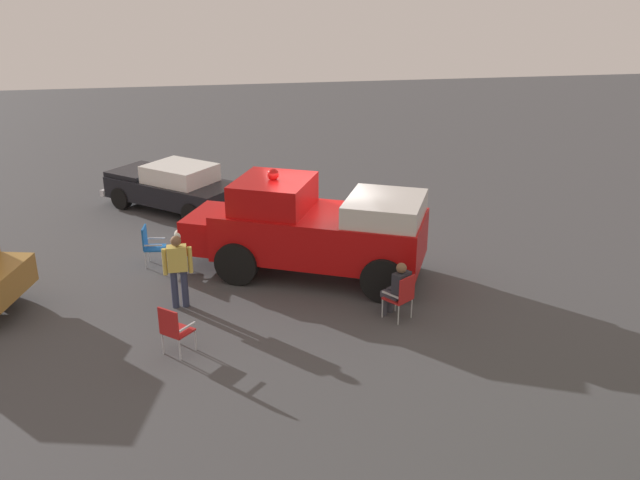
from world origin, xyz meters
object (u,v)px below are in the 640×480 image
Objects in this scene: classic_hot_rod at (173,186)px; spectator_standing at (178,267)px; lawn_chair_near_truck at (402,294)px; lawn_chair_spare at (150,243)px; lawn_chair_by_car at (173,328)px; vintage_fire_truck at (311,228)px; spectator_seated at (397,288)px.

spectator_standing is (0.30, -6.82, 0.22)m from classic_hot_rod.
lawn_chair_spare is (-5.39, 3.89, 0.00)m from lawn_chair_near_truck.
vintage_fire_truck is at bearing 46.17° from lawn_chair_by_car.
lawn_chair_by_car and lawn_chair_spare have the same top height.
lawn_chair_near_truck is at bearing -59.08° from classic_hot_rod.
lawn_chair_by_car is (0.23, -8.87, -0.16)m from classic_hot_rod.
spectator_seated is 4.74m from spectator_standing.
classic_hot_rod is at bearing 83.98° from lawn_chair_spare.
lawn_chair_spare is 0.79× the size of spectator_seated.
spectator_seated is (4.85, -8.12, -0.05)m from classic_hot_rod.
lawn_chair_by_car is 0.61× the size of spectator_standing.
classic_hot_rod is 4.41× the size of lawn_chair_near_truck.
vintage_fire_truck is 4.10m from lawn_chair_spare.
vintage_fire_truck is 6.18× the size of lawn_chair_near_truck.
lawn_chair_spare is at bearing 144.52° from spectator_seated.
lawn_chair_near_truck and lawn_chair_spare have the same top height.
classic_hot_rod is 4.41× the size of lawn_chair_by_car.
classic_hot_rod is (-3.41, 5.56, -0.45)m from vintage_fire_truck.
spectator_standing is (0.76, -2.48, 0.37)m from lawn_chair_spare.
spectator_seated reaches higher than lawn_chair_spare.
lawn_chair_spare is at bearing 162.51° from vintage_fire_truck.
vintage_fire_truck is at bearing 119.32° from spectator_seated.
lawn_chair_by_car is at bearing -81.38° from lawn_chair_spare.
lawn_chair_spare is (-0.46, -4.34, -0.16)m from classic_hot_rod.
vintage_fire_truck is 6.18× the size of lawn_chair_spare.
spectator_seated is (5.31, -3.78, 0.11)m from lawn_chair_spare.
classic_hot_rod is at bearing 91.49° from lawn_chair_by_car.
spectator_standing is at bearing -87.46° from classic_hot_rod.
classic_hot_rod is at bearing 120.86° from spectator_seated.
vintage_fire_truck is 6.54m from classic_hot_rod.
classic_hot_rod is 4.37m from lawn_chair_spare.
classic_hot_rod is 9.46m from spectator_seated.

